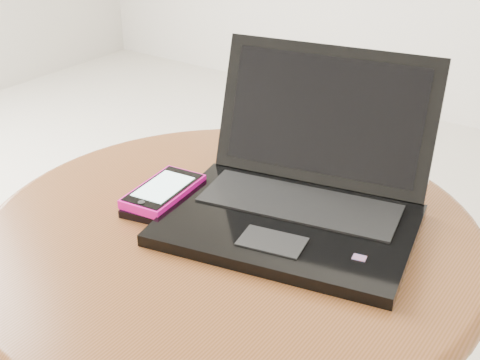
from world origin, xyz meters
The scene contains 4 objects.
table centered at (0.09, 0.11, 0.44)m, with size 0.70×0.70×0.55m.
laptop centered at (0.15, 0.19, 0.59)m, with size 0.38×0.36×0.21m.
phone_black centered at (-0.04, 0.11, 0.56)m, with size 0.09×0.14×0.01m.
phone_pink centered at (-0.03, 0.11, 0.57)m, with size 0.08×0.13×0.02m.
Camera 1 is at (0.53, -0.50, 1.02)m, focal length 48.55 mm.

